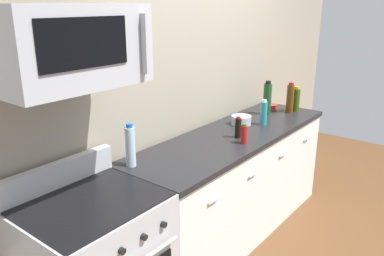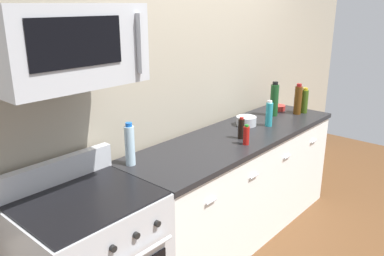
% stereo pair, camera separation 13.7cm
% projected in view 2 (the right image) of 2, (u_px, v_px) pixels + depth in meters
% --- Properties ---
extents(ground_plane, '(6.36, 6.36, 0.00)m').
position_uv_depth(ground_plane, '(235.00, 231.00, 3.49)').
color(ground_plane, brown).
extents(back_wall, '(5.30, 0.10, 2.70)m').
position_uv_depth(back_wall, '(201.00, 76.00, 3.33)').
color(back_wall, '#9E937F').
rests_on(back_wall, ground_plane).
extents(counter_unit, '(2.21, 0.66, 0.92)m').
position_uv_depth(counter_unit, '(237.00, 184.00, 3.35)').
color(counter_unit, white).
rests_on(counter_unit, ground_plane).
extents(microwave, '(0.74, 0.44, 0.40)m').
position_uv_depth(microwave, '(66.00, 45.00, 1.92)').
color(microwave, '#B7BABF').
extents(bottle_water_clear, '(0.07, 0.07, 0.29)m').
position_uv_depth(bottle_water_clear, '(130.00, 145.00, 2.56)').
color(bottle_water_clear, silver).
rests_on(bottle_water_clear, countertop_slab).
extents(bottle_dish_soap, '(0.06, 0.06, 0.23)m').
position_uv_depth(bottle_dish_soap, '(269.00, 114.00, 3.38)').
color(bottle_dish_soap, teal).
rests_on(bottle_dish_soap, countertop_slab).
extents(bottle_soy_sauce_dark, '(0.05, 0.05, 0.18)m').
position_uv_depth(bottle_soy_sauce_dark, '(241.00, 128.00, 3.07)').
color(bottle_soy_sauce_dark, black).
rests_on(bottle_soy_sauce_dark, countertop_slab).
extents(bottle_wine_green, '(0.08, 0.08, 0.33)m').
position_uv_depth(bottle_wine_green, '(274.00, 100.00, 3.68)').
color(bottle_wine_green, '#19471E').
rests_on(bottle_wine_green, countertop_slab).
extents(bottle_hot_sauce_red, '(0.05, 0.05, 0.16)m').
position_uv_depth(bottle_hot_sauce_red, '(246.00, 135.00, 2.94)').
color(bottle_hot_sauce_red, '#B21914').
rests_on(bottle_hot_sauce_red, countertop_slab).
extents(bottle_olive_oil, '(0.07, 0.07, 0.25)m').
position_uv_depth(bottle_olive_oil, '(304.00, 101.00, 3.78)').
color(bottle_olive_oil, '#385114').
rests_on(bottle_olive_oil, countertop_slab).
extents(bottle_wine_amber, '(0.07, 0.07, 0.30)m').
position_uv_depth(bottle_wine_amber, '(298.00, 100.00, 3.74)').
color(bottle_wine_amber, '#59330F').
rests_on(bottle_wine_amber, countertop_slab).
extents(bowl_red_small, '(0.14, 0.14, 0.05)m').
position_uv_depth(bowl_red_small, '(278.00, 107.00, 3.90)').
color(bowl_red_small, '#B72D28').
rests_on(bowl_red_small, countertop_slab).
extents(bowl_steel_prep, '(0.18, 0.18, 0.08)m').
position_uv_depth(bowl_steel_prep, '(246.00, 121.00, 3.42)').
color(bowl_steel_prep, '#B2B5BA').
rests_on(bowl_steel_prep, countertop_slab).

